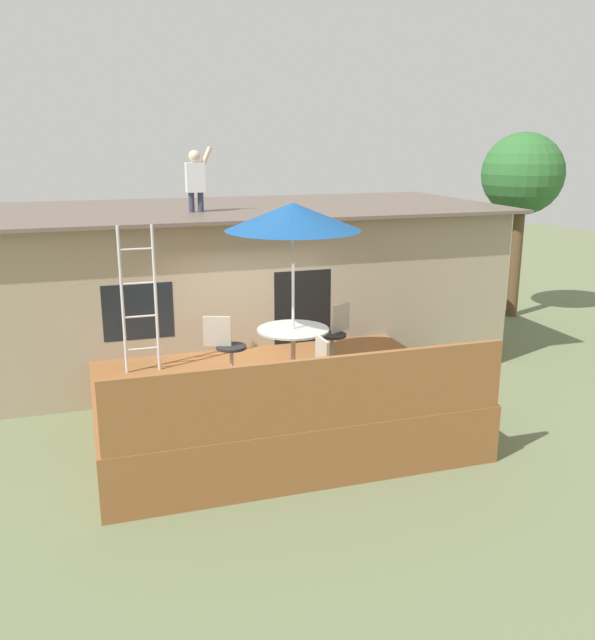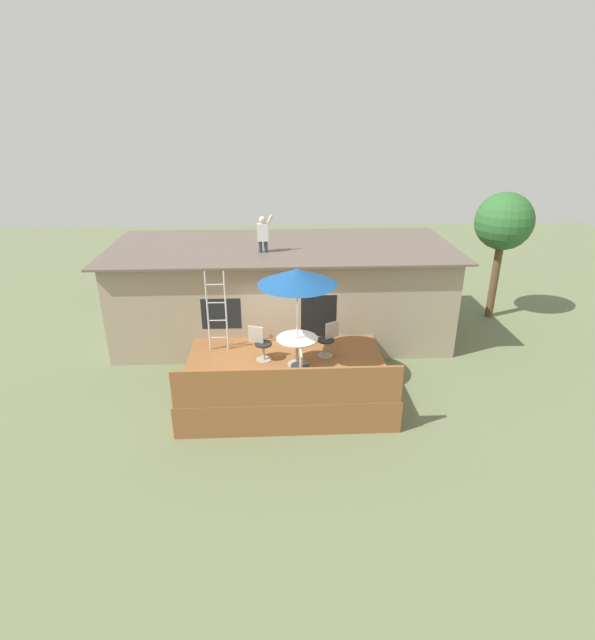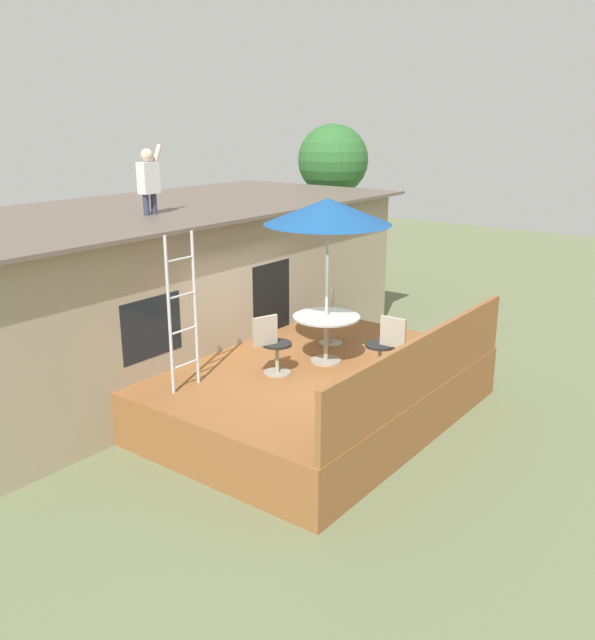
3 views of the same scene
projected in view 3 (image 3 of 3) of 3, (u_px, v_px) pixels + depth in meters
ground_plane at (312, 413)px, 10.46m from camera, size 40.00×40.00×0.00m
house at (153, 289)px, 12.12m from camera, size 10.50×4.50×2.95m
deck at (312, 390)px, 10.35m from camera, size 5.10×3.89×0.80m
deck_railing at (425, 365)px, 9.00m from camera, size 5.00×0.08×0.90m
patio_table at (326, 326)px, 10.25m from camera, size 1.04×1.04×0.74m
patio_umbrella at (328, 211)px, 9.74m from camera, size 1.90×1.90×2.54m
step_ladder at (183, 313)px, 9.09m from camera, size 0.52×0.04×2.20m
person_figure at (149, 177)px, 10.68m from camera, size 0.47×0.20×1.11m
patio_chair_left at (273, 345)px, 9.77m from camera, size 0.60×0.44×0.92m
patio_chair_right at (331, 316)px, 11.19m from camera, size 0.58×0.44×0.92m
patio_chair_near at (385, 346)px, 9.71m from camera, size 0.44×0.62×0.92m
backyard_tree at (333, 162)px, 17.81m from camera, size 1.89×1.89×4.34m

